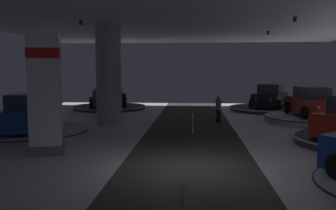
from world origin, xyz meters
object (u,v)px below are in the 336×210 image
(display_platform_deep_right, at_px, (270,109))
(visitor_walking_near, at_px, (218,107))
(pickup_truck_deep_left, at_px, (109,93))
(display_car_mid_left, at_px, (28,114))
(brand_sign_pylon, at_px, (45,92))
(display_platform_deep_left, at_px, (109,107))
(display_car_far_right, at_px, (312,103))
(display_platform_mid_left, at_px, (29,132))
(display_platform_far_right, at_px, (312,119))
(column_left, at_px, (109,75))
(display_car_deep_right, at_px, (270,97))

(display_platform_deep_right, relative_size, visitor_walking_near, 3.73)
(pickup_truck_deep_left, bearing_deg, visitor_walking_near, -41.08)
(display_car_mid_left, bearing_deg, brand_sign_pylon, -56.97)
(display_platform_deep_left, bearing_deg, display_car_far_right, -24.31)
(display_car_far_right, distance_m, visitor_walking_near, 5.52)
(brand_sign_pylon, distance_m, display_platform_mid_left, 4.85)
(display_platform_deep_left, bearing_deg, display_platform_far_right, -24.41)
(brand_sign_pylon, bearing_deg, pickup_truck_deep_left, 95.06)
(display_platform_mid_left, xyz_separation_m, display_platform_deep_left, (1.06, 11.48, 0.00))
(brand_sign_pylon, xyz_separation_m, display_platform_mid_left, (-2.37, 3.67, -2.10))
(column_left, xyz_separation_m, display_platform_far_right, (11.68, 1.49, -2.55))
(display_platform_deep_left, bearing_deg, display_car_deep_right, -1.37)
(column_left, distance_m, display_platform_deep_left, 8.25)
(brand_sign_pylon, distance_m, display_car_mid_left, 4.51)
(display_platform_deep_left, xyz_separation_m, display_car_far_right, (13.49, -6.09, 0.97))
(column_left, distance_m, pickup_truck_deep_left, 8.30)
(display_car_mid_left, xyz_separation_m, pickup_truck_deep_left, (0.99, 11.82, 0.18))
(pickup_truck_deep_left, distance_m, display_platform_far_right, 15.04)
(column_left, distance_m, brand_sign_pylon, 7.56)
(display_car_mid_left, xyz_separation_m, display_car_far_right, (14.55, 5.41, 0.10))
(brand_sign_pylon, height_order, display_platform_deep_left, brand_sign_pylon)
(column_left, relative_size, pickup_truck_deep_left, 0.98)
(display_platform_deep_right, height_order, pickup_truck_deep_left, pickup_truck_deep_left)
(brand_sign_pylon, xyz_separation_m, display_platform_far_right, (12.19, 9.02, -2.05))
(brand_sign_pylon, relative_size, display_platform_mid_left, 0.80)
(column_left, height_order, display_platform_far_right, column_left)
(brand_sign_pylon, height_order, display_platform_deep_right, brand_sign_pylon)
(brand_sign_pylon, height_order, display_car_deep_right, brand_sign_pylon)
(column_left, distance_m, display_platform_far_right, 12.05)
(display_car_mid_left, bearing_deg, display_car_deep_right, 40.09)
(display_platform_mid_left, relative_size, display_platform_deep_right, 0.91)
(display_platform_mid_left, bearing_deg, visitor_walking_near, 27.62)
(display_platform_deep_left, xyz_separation_m, display_platform_far_right, (13.50, -6.13, 0.05))
(display_platform_deep_right, relative_size, display_platform_deep_left, 1.05)
(display_car_far_right, bearing_deg, display_platform_deep_left, 155.69)
(display_car_far_right, bearing_deg, display_car_mid_left, -159.60)
(display_car_deep_right, relative_size, visitor_walking_near, 2.87)
(display_platform_deep_left, distance_m, display_platform_far_right, 14.82)
(display_car_mid_left, xyz_separation_m, display_car_deep_right, (13.32, 11.22, 0.04))
(display_platform_deep_left, xyz_separation_m, pickup_truck_deep_left, (-0.06, 0.32, 1.05))
(display_car_mid_left, distance_m, pickup_truck_deep_left, 11.87)
(display_car_mid_left, xyz_separation_m, visitor_walking_near, (9.07, 4.78, -0.11))
(pickup_truck_deep_left, relative_size, visitor_walking_near, 3.53)
(brand_sign_pylon, distance_m, visitor_walking_near, 10.85)
(column_left, xyz_separation_m, display_platform_deep_right, (10.44, 7.29, -2.59))
(column_left, height_order, display_platform_mid_left, column_left)
(display_car_mid_left, height_order, display_car_deep_right, display_car_deep_right)
(display_platform_deep_left, bearing_deg, brand_sign_pylon, -85.07)
(display_platform_deep_left, distance_m, visitor_walking_near, 10.49)
(display_platform_far_right, bearing_deg, visitor_walking_near, -173.74)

